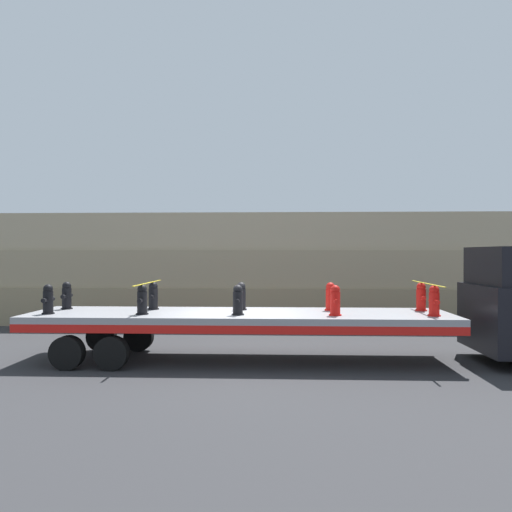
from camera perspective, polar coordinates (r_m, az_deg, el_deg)
The scene contains 15 objects.
ground_plane at distance 13.11m, azimuth -1.89°, elevation -11.88°, with size 120.00×120.00×0.00m, color #2D2D30.
rock_cliff at distance 20.18m, azimuth -0.29°, elevation -1.42°, with size 60.00×3.30×4.32m.
flatbed_trailer at distance 12.98m, azimuth -4.09°, elevation -7.31°, with size 10.73×2.61×1.25m.
fire_hydrant_black_near_0 at distance 13.56m, azimuth -22.67°, elevation -4.62°, with size 0.31×0.56×0.75m.
fire_hydrant_black_far_0 at distance 14.56m, azimuth -20.82°, elevation -4.28°, with size 0.31×0.56×0.75m.
fire_hydrant_black_near_1 at distance 12.74m, azimuth -12.88°, elevation -4.93°, with size 0.31×0.56×0.75m.
fire_hydrant_black_far_1 at distance 13.80m, azimuth -11.66°, elevation -4.52°, with size 0.31×0.56×0.75m.
fire_hydrant_black_near_2 at distance 12.32m, azimuth -2.09°, elevation -5.10°, with size 0.31×0.56×0.75m.
fire_hydrant_black_far_2 at distance 13.42m, azimuth -1.71°, elevation -4.65°, with size 0.31×0.56×0.75m.
fire_hydrant_red_near_3 at distance 12.36m, azimuth 9.04°, elevation -5.08°, with size 0.31×0.56×0.75m.
fire_hydrant_red_far_3 at distance 13.45m, azimuth 8.50°, elevation -4.64°, with size 0.31×0.56×0.75m.
fire_hydrant_red_near_4 at distance 12.85m, azimuth 19.69°, elevation -4.89°, with size 0.31×0.56×0.75m.
fire_hydrant_red_far_4 at distance 13.91m, azimuth 18.35°, elevation -4.49°, with size 0.31×0.56×0.75m.
cargo_strap_rear at distance 13.24m, azimuth -12.25°, elevation -3.02°, with size 0.05×2.71×0.01m.
cargo_strap_middle at distance 13.35m, azimuth 19.00°, elevation -3.00°, with size 0.05×2.71×0.01m.
Camera 1 is at (0.98, -12.78, 2.77)m, focal length 35.00 mm.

